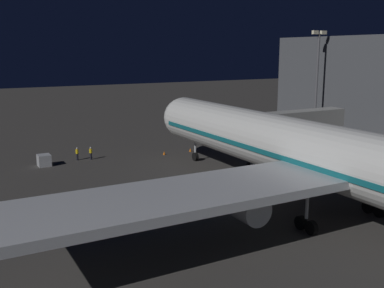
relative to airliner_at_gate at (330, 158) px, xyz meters
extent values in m
plane|color=#383533|center=(0.00, -10.08, -5.56)|extent=(320.00, 320.00, 0.00)
cylinder|color=silver|center=(0.00, -1.64, 0.14)|extent=(5.78, 53.68, 5.78)
sphere|color=silver|center=(0.00, -28.48, 0.14)|extent=(5.67, 5.67, 5.67)
cube|color=#146670|center=(0.00, -1.64, -0.30)|extent=(5.84, 51.53, 0.50)
cube|color=black|center=(0.00, -26.74, 1.15)|extent=(3.18, 1.40, 0.90)
cube|color=#B7BABF|center=(0.00, 0.81, -0.88)|extent=(57.49, 7.97, 0.70)
cylinder|color=black|center=(-9.75, -2.92, -2.63)|extent=(2.13, 0.15, 2.13)
cylinder|color=#B7BABF|center=(9.75, -0.19, -2.63)|extent=(2.51, 5.45, 2.51)
cylinder|color=black|center=(9.75, -2.92, -2.63)|extent=(2.13, 0.15, 2.13)
cylinder|color=#B7BABF|center=(0.00, -24.98, -3.26)|extent=(0.28, 0.28, 2.20)
cylinder|color=black|center=(0.00, -24.98, -4.96)|extent=(0.45, 1.20, 1.20)
cylinder|color=#B7BABF|center=(-4.20, 1.81, -3.26)|extent=(0.28, 0.28, 2.20)
cylinder|color=black|center=(-4.20, 1.16, -4.96)|extent=(0.45, 1.20, 1.20)
cylinder|color=black|center=(-4.20, 2.46, -4.96)|extent=(0.45, 1.20, 1.20)
cylinder|color=#B7BABF|center=(4.20, 1.81, -3.26)|extent=(0.28, 0.28, 2.20)
cylinder|color=black|center=(4.20, 1.16, -4.96)|extent=(0.45, 1.20, 1.20)
cylinder|color=black|center=(4.20, 2.46, -4.96)|extent=(0.45, 1.20, 1.20)
cube|color=#9E9E99|center=(-12.20, -18.59, 0.14)|extent=(16.21, 2.60, 2.50)
cube|color=#9E9E99|center=(-4.10, -18.59, 0.14)|extent=(3.20, 3.40, 3.00)
cube|color=black|center=(-2.70, -18.59, 0.14)|extent=(0.70, 3.20, 2.70)
cylinder|color=#B7BABF|center=(-5.10, -18.59, -3.34)|extent=(0.56, 0.56, 4.45)
cylinder|color=black|center=(-5.70, -18.59, -5.26)|extent=(0.25, 0.60, 0.60)
cylinder|color=black|center=(-4.50, -18.59, -5.26)|extent=(0.25, 0.60, 0.60)
cylinder|color=#59595E|center=(-25.50, -28.58, 3.35)|extent=(0.40, 0.40, 17.81)
cube|color=#F9EFC6|center=(-26.40, -28.58, 12.50)|extent=(1.10, 0.50, 0.60)
cube|color=#F9EFC6|center=(-24.60, -28.58, 12.50)|extent=(1.10, 0.50, 0.60)
cube|color=#B7BABF|center=(19.11, -32.17, -4.79)|extent=(1.64, 1.81, 1.53)
cylinder|color=black|center=(12.58, -32.76, -5.09)|extent=(0.28, 0.28, 0.94)
cylinder|color=yellow|center=(12.58, -32.76, -4.33)|extent=(0.40, 0.40, 0.57)
sphere|color=tan|center=(12.58, -32.76, -3.92)|extent=(0.24, 0.24, 0.24)
sphere|color=white|center=(12.58, -32.76, -3.87)|extent=(0.23, 0.23, 0.23)
cylinder|color=black|center=(14.38, -33.27, -5.09)|extent=(0.28, 0.28, 0.95)
cylinder|color=yellow|center=(14.38, -33.27, -4.32)|extent=(0.40, 0.40, 0.59)
sphere|color=tan|center=(14.38, -33.27, -3.91)|extent=(0.24, 0.24, 0.24)
sphere|color=white|center=(14.38, -33.27, -3.86)|extent=(0.23, 0.23, 0.23)
cone|color=orange|center=(-2.20, -30.48, -5.29)|extent=(0.36, 0.36, 0.55)
cone|color=orange|center=(2.20, -30.48, -5.29)|extent=(0.36, 0.36, 0.55)
camera|label=1|loc=(30.24, 29.07, 9.57)|focal=42.60mm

